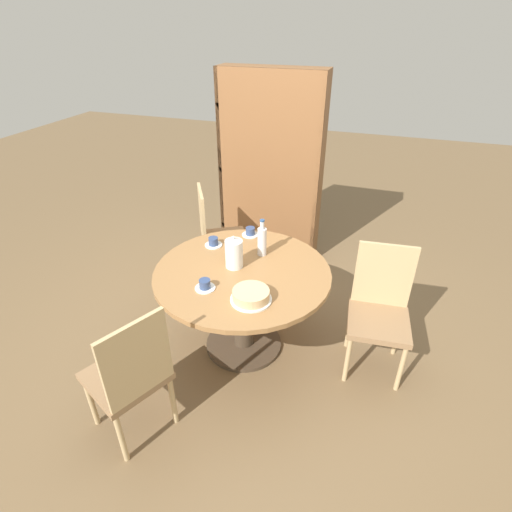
# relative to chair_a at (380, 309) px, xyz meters

# --- Properties ---
(ground_plane) EXTENTS (14.00, 14.00, 0.00)m
(ground_plane) POSITION_rel_chair_a_xyz_m (-0.97, -0.16, -0.50)
(ground_plane) COLOR brown
(dining_table) EXTENTS (1.26, 1.26, 0.71)m
(dining_table) POSITION_rel_chair_a_xyz_m (-0.97, -0.16, 0.05)
(dining_table) COLOR #473828
(dining_table) RESTS_ON ground_plane
(chair_a) EXTENTS (0.46, 0.46, 0.95)m
(chair_a) POSITION_rel_chair_a_xyz_m (0.00, 0.00, 0.00)
(chair_a) COLOR tan
(chair_a) RESTS_ON ground_plane
(chair_b) EXTENTS (0.57, 0.57, 0.95)m
(chair_b) POSITION_rel_chair_a_xyz_m (-1.53, 0.65, 0.00)
(chair_b) COLOR tan
(chair_b) RESTS_ON ground_plane
(chair_c) EXTENTS (0.56, 0.56, 0.95)m
(chair_c) POSITION_rel_chair_a_xyz_m (-1.33, -1.08, 0.00)
(chair_c) COLOR tan
(chair_c) RESTS_ON ground_plane
(bookshelf) EXTENTS (1.03, 0.28, 1.87)m
(bookshelf) POSITION_rel_chair_a_xyz_m (-1.23, 1.35, 0.40)
(bookshelf) COLOR brown
(bookshelf) RESTS_ON ground_plane
(coffee_pot) EXTENTS (0.13, 0.13, 0.25)m
(coffee_pot) POSITION_rel_chair_a_xyz_m (-1.04, -0.12, 0.33)
(coffee_pot) COLOR white
(coffee_pot) RESTS_ON dining_table
(water_bottle) EXTENTS (0.07, 0.07, 0.29)m
(water_bottle) POSITION_rel_chair_a_xyz_m (-0.91, 0.10, 0.34)
(water_bottle) COLOR silver
(water_bottle) RESTS_ON dining_table
(cake_main) EXTENTS (0.27, 0.27, 0.07)m
(cake_main) POSITION_rel_chair_a_xyz_m (-0.80, -0.46, 0.25)
(cake_main) COLOR white
(cake_main) RESTS_ON dining_table
(cup_a) EXTENTS (0.14, 0.14, 0.07)m
(cup_a) POSITION_rel_chair_a_xyz_m (-1.09, 0.36, 0.25)
(cup_a) COLOR silver
(cup_a) RESTS_ON dining_table
(cup_b) EXTENTS (0.14, 0.14, 0.07)m
(cup_b) POSITION_rel_chair_a_xyz_m (-1.13, -0.44, 0.25)
(cup_b) COLOR silver
(cup_b) RESTS_ON dining_table
(cup_c) EXTENTS (0.14, 0.14, 0.07)m
(cup_c) POSITION_rel_chair_a_xyz_m (-1.31, 0.11, 0.25)
(cup_c) COLOR silver
(cup_c) RESTS_ON dining_table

